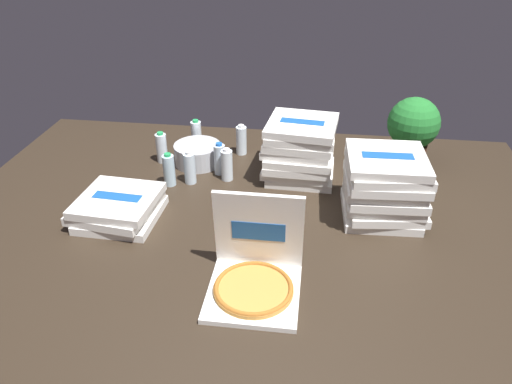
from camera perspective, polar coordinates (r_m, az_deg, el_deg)
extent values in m
cube|color=#2D2319|center=(2.45, -0.98, -4.17)|extent=(3.20, 2.40, 0.02)
cube|color=white|center=(2.04, -0.30, -11.83)|extent=(0.38, 0.38, 0.02)
cylinder|color=#C6893D|center=(2.03, -0.30, -11.40)|extent=(0.33, 0.33, 0.02)
torus|color=#A96324|center=(2.02, -0.30, -11.21)|extent=(0.33, 0.33, 0.02)
cube|color=white|center=(2.04, 0.32, -4.50)|extent=(0.38, 0.06, 0.38)
cube|color=#19519E|center=(2.04, 0.29, -4.70)|extent=(0.23, 0.01, 0.09)
cube|color=white|center=(2.58, -15.63, -2.56)|extent=(0.39, 0.39, 0.04)
cube|color=white|center=(2.56, -16.22, -1.77)|extent=(0.42, 0.42, 0.04)
cube|color=#19519E|center=(2.55, -16.29, -1.34)|extent=(0.25, 0.10, 0.00)
cube|color=white|center=(2.54, -16.02, -0.96)|extent=(0.40, 0.40, 0.04)
cube|color=#19519E|center=(2.52, -16.10, -0.51)|extent=(0.25, 0.09, 0.00)
cube|color=white|center=(2.59, 14.39, -2.16)|extent=(0.40, 0.40, 0.04)
cube|color=#19519E|center=(2.58, 14.46, -1.74)|extent=(0.25, 0.08, 0.00)
cube|color=white|center=(2.57, 14.88, -1.43)|extent=(0.42, 0.42, 0.04)
cube|color=white|center=(2.55, 14.73, -0.51)|extent=(0.39, 0.39, 0.04)
cube|color=white|center=(2.52, 14.97, 0.17)|extent=(0.40, 0.40, 0.04)
cube|color=white|center=(2.51, 14.82, 1.14)|extent=(0.39, 0.39, 0.04)
cube|color=white|center=(2.48, 15.15, 1.81)|extent=(0.40, 0.40, 0.04)
cube|color=white|center=(2.46, 15.29, 2.74)|extent=(0.41, 0.41, 0.04)
cube|color=white|center=(2.44, 15.24, 3.70)|extent=(0.39, 0.39, 0.04)
cube|color=#19519E|center=(2.43, 15.32, 4.17)|extent=(0.25, 0.08, 0.00)
cube|color=white|center=(2.89, 5.30, 2.37)|extent=(0.39, 0.39, 0.04)
cube|color=#19519E|center=(2.88, 5.32, 2.77)|extent=(0.25, 0.08, 0.00)
cube|color=white|center=(2.87, 4.90, 3.16)|extent=(0.41, 0.41, 0.04)
cube|color=white|center=(2.83, 5.04, 3.77)|extent=(0.39, 0.39, 0.04)
cube|color=white|center=(2.81, 5.21, 4.53)|extent=(0.40, 0.40, 0.04)
cube|color=#19519E|center=(2.80, 5.24, 4.95)|extent=(0.25, 0.08, 0.00)
cube|color=white|center=(2.81, 5.00, 5.48)|extent=(0.41, 0.41, 0.04)
cube|color=white|center=(2.79, 5.20, 6.24)|extent=(0.41, 0.41, 0.04)
cube|color=white|center=(2.78, 5.37, 7.07)|extent=(0.40, 0.40, 0.04)
cube|color=white|center=(2.75, 5.47, 7.84)|extent=(0.42, 0.42, 0.04)
cube|color=#19519E|center=(2.75, 5.50, 8.28)|extent=(0.25, 0.09, 0.00)
cylinder|color=#B7BABF|center=(3.01, -6.91, 4.47)|extent=(0.29, 0.29, 0.13)
cylinder|color=silver|center=(2.79, -7.83, 2.79)|extent=(0.07, 0.07, 0.18)
cylinder|color=white|center=(2.75, -7.97, 4.61)|extent=(0.04, 0.04, 0.02)
cylinder|color=white|center=(3.20, -7.06, 6.69)|extent=(0.07, 0.07, 0.18)
cylinder|color=#239951|center=(3.16, -7.17, 8.32)|extent=(0.04, 0.04, 0.02)
cylinder|color=white|center=(3.06, -11.09, 5.11)|extent=(0.07, 0.07, 0.18)
cylinder|color=#239951|center=(3.02, -11.28, 6.80)|extent=(0.04, 0.04, 0.02)
cylinder|color=white|center=(2.81, -3.46, 3.17)|extent=(0.07, 0.07, 0.18)
cylinder|color=white|center=(2.76, -3.53, 4.99)|extent=(0.04, 0.04, 0.02)
cylinder|color=silver|center=(2.87, -4.33, 3.86)|extent=(0.07, 0.07, 0.18)
cylinder|color=blue|center=(2.83, -4.40, 5.65)|extent=(0.04, 0.04, 0.02)
cylinder|color=silver|center=(2.79, -10.23, 2.52)|extent=(0.07, 0.07, 0.18)
cylinder|color=#239951|center=(2.74, -10.43, 4.34)|extent=(0.04, 0.04, 0.02)
cylinder|color=white|center=(3.11, -1.74, 6.11)|extent=(0.07, 0.07, 0.18)
cylinder|color=white|center=(3.07, -1.77, 7.79)|extent=(0.04, 0.04, 0.02)
cylinder|color=#513323|center=(3.11, 17.52, 4.28)|extent=(0.21, 0.21, 0.15)
sphere|color=#22722C|center=(3.02, 18.13, 7.76)|extent=(0.31, 0.31, 0.31)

